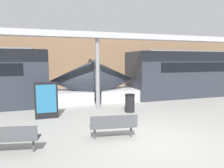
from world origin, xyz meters
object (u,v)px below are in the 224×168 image
train_left (218,73)px  poster_board (46,100)px  trash_bin (130,103)px  support_column_near (98,74)px  bench_near (113,125)px  bench_far (5,137)px

train_left → poster_board: (-12.62, -3.28, -0.70)m
train_left → trash_bin: bearing=-159.3°
train_left → support_column_near: (-10.10, -2.25, 0.30)m
bench_near → poster_board: poster_board is taller
train_left → poster_board: size_ratio=12.32×
train_left → trash_bin: (-8.73, -3.30, -1.07)m
bench_far → trash_bin: bearing=43.4°
trash_bin → poster_board: poster_board is taller
bench_near → support_column_near: support_column_near is taller
bench_far → trash_bin: size_ratio=2.01×
trash_bin → poster_board: size_ratio=0.55×
train_left → bench_near: 12.31m
bench_near → trash_bin: 3.49m
bench_near → poster_board: size_ratio=0.97×
trash_bin → support_column_near: (-1.37, 1.04, 1.38)m
poster_board → train_left: bearing=14.5°
poster_board → support_column_near: support_column_near is taller
bench_far → support_column_near: bearing=60.5°
trash_bin → poster_board: 3.91m
train_left → bench_near: size_ratio=12.71×
bench_far → trash_bin: trash_bin is taller
bench_near → poster_board: bearing=132.6°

